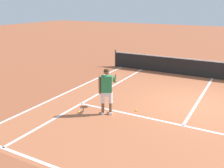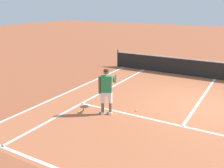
# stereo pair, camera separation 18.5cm
# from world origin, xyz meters

# --- Properties ---
(ground_plane) EXTENTS (80.00, 80.00, 0.00)m
(ground_plane) POSITION_xyz_m (0.00, 0.00, 0.00)
(ground_plane) COLOR #9E5133
(court_inner_surface) EXTENTS (10.98, 10.61, 0.00)m
(court_inner_surface) POSITION_xyz_m (0.00, -0.84, 0.00)
(court_inner_surface) COLOR #B2603D
(court_inner_surface) RESTS_ON ground
(line_service) EXTENTS (8.23, 0.10, 0.01)m
(line_service) POSITION_xyz_m (0.00, -2.13, 0.00)
(line_service) COLOR white
(line_service) RESTS_ON ground
(line_centre_service) EXTENTS (0.10, 6.40, 0.01)m
(line_centre_service) POSITION_xyz_m (0.00, 1.07, 0.00)
(line_centre_service) COLOR white
(line_centre_service) RESTS_ON ground
(line_singles_left) EXTENTS (0.10, 10.21, 0.01)m
(line_singles_left) POSITION_xyz_m (-4.12, -0.84, 0.00)
(line_singles_left) COLOR white
(line_singles_left) RESTS_ON ground
(line_doubles_left) EXTENTS (0.10, 10.21, 0.01)m
(line_doubles_left) POSITION_xyz_m (-5.49, -0.84, 0.00)
(line_doubles_left) COLOR white
(line_doubles_left) RESTS_ON ground
(tennis_net) EXTENTS (11.96, 0.08, 1.07)m
(tennis_net) POSITION_xyz_m (0.00, 4.27, 0.50)
(tennis_net) COLOR #333338
(tennis_net) RESTS_ON ground
(tennis_player) EXTENTS (0.55, 1.23, 1.71)m
(tennis_player) POSITION_xyz_m (-2.70, -2.51, 0.99)
(tennis_player) COLOR white
(tennis_player) RESTS_ON ground
(tennis_ball_near_feet) EXTENTS (0.07, 0.07, 0.07)m
(tennis_ball_near_feet) POSITION_xyz_m (-1.85, -1.75, 0.03)
(tennis_ball_near_feet) COLOR #CCE02D
(tennis_ball_near_feet) RESTS_ON ground
(tennis_ball_by_baseline) EXTENTS (0.07, 0.07, 0.07)m
(tennis_ball_by_baseline) POSITION_xyz_m (-3.65, -2.92, 0.03)
(tennis_ball_by_baseline) COLOR #CCE02D
(tennis_ball_by_baseline) RESTS_ON ground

